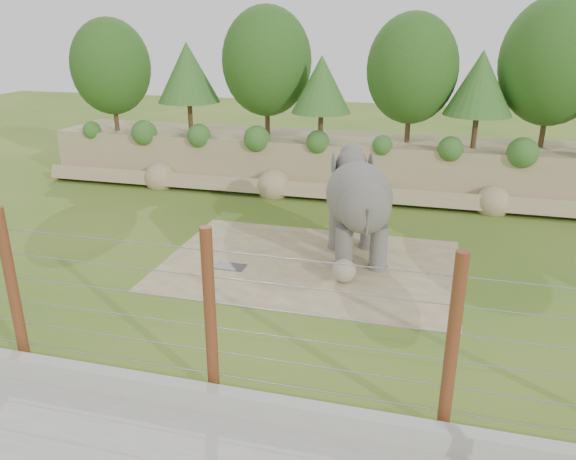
# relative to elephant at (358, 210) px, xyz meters

# --- Properties ---
(ground) EXTENTS (90.00, 90.00, 0.00)m
(ground) POSITION_rel_elephant_xyz_m (-1.97, -4.01, -1.80)
(ground) COLOR #3D681A
(ground) RESTS_ON ground
(back_embankment) EXTENTS (30.00, 5.52, 8.77)m
(back_embankment) POSITION_rel_elephant_xyz_m (-1.38, 8.66, 2.16)
(back_embankment) COLOR tan
(back_embankment) RESTS_ON ground
(dirt_patch) EXTENTS (10.00, 7.00, 0.02)m
(dirt_patch) POSITION_rel_elephant_xyz_m (-1.47, -1.01, -1.79)
(dirt_patch) COLOR #907656
(dirt_patch) RESTS_ON ground
(drain_grate) EXTENTS (1.00, 0.60, 0.03)m
(drain_grate) POSITION_rel_elephant_xyz_m (-4.02, -1.92, -1.77)
(drain_grate) COLOR #262628
(drain_grate) RESTS_ON dirt_patch
(elephant) EXTENTS (3.14, 4.82, 3.60)m
(elephant) POSITION_rel_elephant_xyz_m (0.00, 0.00, 0.00)
(elephant) COLOR #625D58
(elephant) RESTS_ON ground
(stone_ball) EXTENTS (0.77, 0.77, 0.77)m
(stone_ball) POSITION_rel_elephant_xyz_m (-0.10, -2.06, -1.39)
(stone_ball) COLOR gray
(stone_ball) RESTS_ON dirt_patch
(retaining_wall) EXTENTS (26.00, 0.35, 0.50)m
(retaining_wall) POSITION_rel_elephant_xyz_m (-1.97, -9.01, -1.55)
(retaining_wall) COLOR #A2A097
(retaining_wall) RESTS_ON ground
(barrier_fence) EXTENTS (20.26, 0.26, 4.00)m
(barrier_fence) POSITION_rel_elephant_xyz_m (-1.97, -8.51, 0.20)
(barrier_fence) COLOR brown
(barrier_fence) RESTS_ON ground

